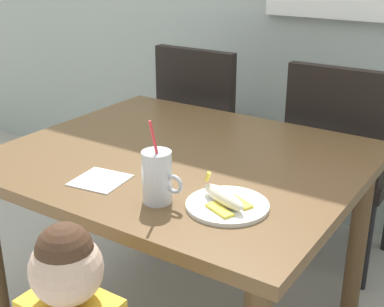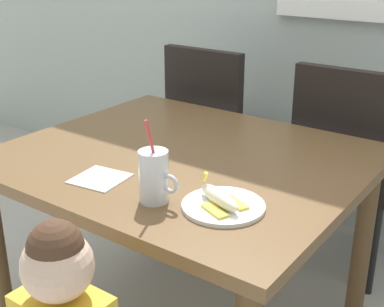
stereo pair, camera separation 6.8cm
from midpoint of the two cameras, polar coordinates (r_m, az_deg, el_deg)
The scene contains 7 objects.
dining_table at distance 1.86m, azimuth 0.15°, elevation -2.88°, with size 1.20×1.04×0.73m.
dining_chair_left at distance 2.67m, azimuth 3.27°, elevation 2.70°, with size 0.44×0.44×0.96m.
dining_chair_right at distance 2.38m, azimuth 17.19°, elevation -0.67°, with size 0.44×0.45×0.96m.
milk_cup at distance 1.46m, azimuth -2.78°, elevation -2.80°, with size 0.13×0.08×0.25m.
snack_plate at distance 1.45m, azimuth 4.75°, elevation -5.69°, with size 0.23×0.23×0.01m, color white.
peeled_banana at distance 1.44m, azimuth 4.38°, elevation -4.86°, with size 0.17×0.14×0.07m.
paper_napkin at distance 1.64m, azimuth -8.75°, elevation -2.70°, with size 0.15×0.15×0.00m, color white.
Camera 2 is at (1.01, -1.35, 1.40)m, focal length 49.37 mm.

